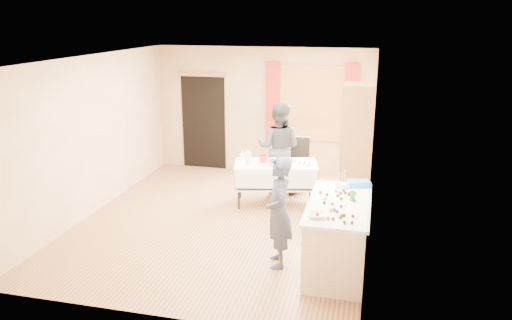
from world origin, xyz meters
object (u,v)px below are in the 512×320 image
(party_table, at_px, (276,180))
(girl, at_px, (279,212))
(cabinet, at_px, (356,148))
(chair, at_px, (298,173))
(woman, at_px, (279,148))
(counter, at_px, (338,235))

(party_table, relative_size, girl, 1.04)
(cabinet, xyz_separation_m, chair, (-1.10, 0.81, -0.78))
(woman, bearing_deg, chair, -133.66)
(counter, relative_size, chair, 1.71)
(cabinet, xyz_separation_m, counter, (-0.10, -2.21, -0.62))
(party_table, xyz_separation_m, woman, (-0.08, 0.65, 0.40))
(cabinet, xyz_separation_m, girl, (-0.87, -2.32, -0.32))
(cabinet, distance_m, counter, 2.30)
(counter, bearing_deg, party_table, 121.02)
(party_table, relative_size, chair, 1.61)
(chair, height_order, woman, woman)
(counter, height_order, girl, girl)
(counter, distance_m, woman, 3.05)
(party_table, height_order, woman, woman)
(counter, distance_m, party_table, 2.41)
(party_table, distance_m, chair, 1.00)
(cabinet, height_order, party_table, cabinet)
(cabinet, xyz_separation_m, woman, (-1.42, 0.51, -0.22))
(cabinet, height_order, chair, cabinet)
(party_table, height_order, chair, chair)
(chair, bearing_deg, girl, -89.35)
(counter, xyz_separation_m, chair, (-1.00, 3.02, -0.16))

